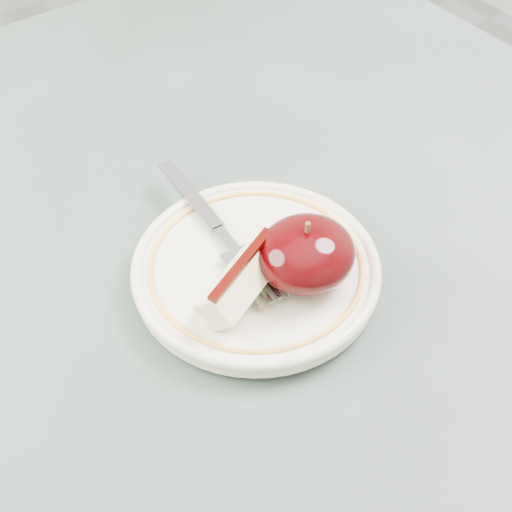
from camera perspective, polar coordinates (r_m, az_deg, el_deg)
table at (r=0.61m, az=-3.42°, el=-7.18°), size 0.90×0.90×0.75m
plate at (r=0.53m, az=0.00°, el=-1.03°), size 0.19×0.19×0.02m
apple_half at (r=0.51m, az=4.01°, el=0.19°), size 0.07×0.07×0.05m
apple_wedge at (r=0.50m, az=-1.15°, el=-1.95°), size 0.08×0.06×0.04m
fork at (r=0.55m, az=-3.01°, el=2.10°), size 0.03×0.18×0.00m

